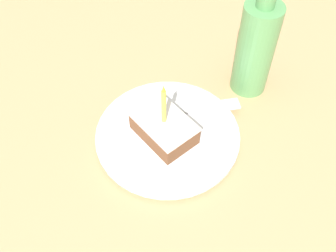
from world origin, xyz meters
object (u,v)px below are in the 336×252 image
(cake_slice, at_px, (163,126))
(plate, at_px, (168,136))
(bottle, at_px, (257,47))
(fork, at_px, (196,109))

(cake_slice, bearing_deg, plate, 151.95)
(cake_slice, xyz_separation_m, bottle, (-0.22, 0.01, 0.06))
(bottle, bearing_deg, plate, -0.47)
(plate, relative_size, cake_slice, 2.05)
(cake_slice, xyz_separation_m, fork, (-0.08, -0.00, -0.02))
(plate, relative_size, bottle, 1.02)
(fork, bearing_deg, bottle, 176.12)
(cake_slice, distance_m, bottle, 0.22)
(fork, distance_m, bottle, 0.16)
(plate, bearing_deg, cake_slice, -28.05)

